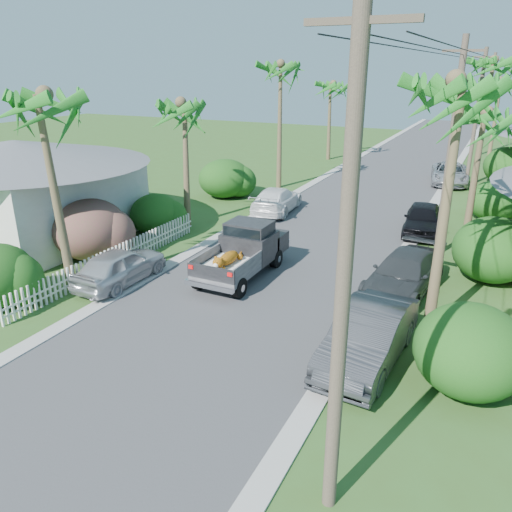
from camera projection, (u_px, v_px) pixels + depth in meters
The scene contains 32 objects.
ground at pixel (155, 374), 13.56m from camera, with size 120.00×120.00×0.00m, color #34541F.
road at pixel (375, 187), 34.53m from camera, with size 8.00×100.00×0.02m, color #38383A.
curb_left at pixel (317, 181), 36.29m from camera, with size 0.60×100.00×0.06m, color #A5A39E.
curb_right at pixel (441, 193), 32.75m from camera, with size 0.60×100.00×0.06m, color #A5A39E.
pickup_truck at pixel (246, 249), 19.91m from camera, with size 1.98×5.12×2.06m.
parked_car_rn at pixel (368, 337), 13.85m from camera, with size 1.68×4.82×1.59m, color #303235.
parked_car_rm at pixel (404, 274), 18.23m from camera, with size 2.00×4.93×1.43m, color #2F3235.
parked_car_rf at pixel (423, 219), 24.74m from camera, with size 1.74×4.31×1.47m, color black.
parked_car_rd at pixel (450, 174), 35.23m from camera, with size 2.39×5.19×1.44m, color #ACADB3.
parked_car_ln at pixel (120, 266), 19.00m from camera, with size 1.65×4.11×1.40m, color #BABCC1.
parked_car_lf at pixel (277, 200), 28.40m from camera, with size 1.97×4.84×1.40m, color white.
palm_l_a at pixel (41, 96), 16.17m from camera, with size 4.40×4.40×8.20m.
palm_l_b at pixel (183, 103), 24.24m from camera, with size 4.40×4.40×7.40m.
palm_l_c at pixel (281, 65), 31.67m from camera, with size 4.40×4.40×9.20m.
palm_l_d at pixel (331, 84), 42.46m from camera, with size 4.40×4.40×7.70m.
palm_r_a at pixel (463, 83), 13.35m from camera, with size 4.40×4.40×8.70m.
palm_r_b at pixel (485, 113), 21.30m from camera, with size 4.40×4.40×7.20m.
palm_r_c at pixel (494, 61), 29.92m from camera, with size 4.40×4.40×9.40m.
palm_r_d at pixel (502, 80), 42.03m from camera, with size 4.40×4.40×8.00m.
shrub_l_b at pixel (90, 229), 21.35m from camera, with size 3.00×3.30×2.60m, color #9D164A.
shrub_l_c at pixel (155, 214), 24.64m from camera, with size 2.40×2.64×2.00m, color #174B15.
shrub_l_d at pixel (225, 178), 31.53m from camera, with size 3.20×3.52×2.40m, color #174B15.
shrub_r_a at pixel (470, 350), 12.54m from camera, with size 2.80×3.08×2.30m, color #174B15.
shrub_r_b at pixel (493, 250), 19.13m from camera, with size 3.00×3.30×2.50m, color #174B15.
shrub_r_c at pixel (493, 201), 26.87m from camera, with size 2.60×2.86×2.10m, color #174B15.
shrub_r_d at pixel (508, 166), 34.96m from camera, with size 3.20×3.52×2.60m, color #174B15.
picket_fence at pixel (117, 257), 20.47m from camera, with size 0.10×11.00×1.00m, color white.
house_left at pixel (21, 193), 24.04m from camera, with size 9.00×8.00×4.60m.
utility_pole_a at pixel (344, 283), 7.94m from camera, with size 1.60×0.26×9.00m.
utility_pole_b at pixel (450, 150), 20.52m from camera, with size 1.60×0.26×9.00m.
utility_pole_c at pixel (476, 118), 33.10m from camera, with size 1.60×0.26×9.00m.
utility_pole_d at pixel (488, 104), 45.68m from camera, with size 1.60×0.26×9.00m.
Camera 1 is at (7.55, -9.14, 7.83)m, focal length 35.00 mm.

